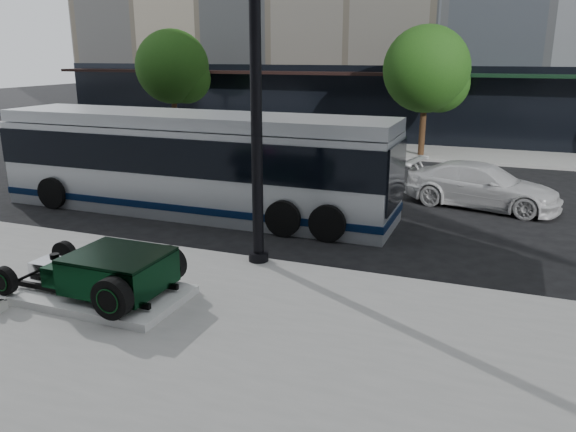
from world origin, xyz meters
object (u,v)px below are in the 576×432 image
at_px(hot_rod, 110,271).
at_px(white_sedan, 482,186).
at_px(lamppost, 256,91).
at_px(transit_bus, 193,162).

distance_m(hot_rod, white_sedan, 11.71).
xyz_separation_m(hot_rod, white_sedan, (6.10, 10.00, -0.02)).
bearing_deg(white_sedan, lamppost, 160.07).
height_order(transit_bus, white_sedan, transit_bus).
relative_size(hot_rod, lamppost, 0.40).
relative_size(hot_rod, white_sedan, 0.69).
bearing_deg(hot_rod, transit_bus, 106.67).
distance_m(hot_rod, transit_bus, 6.72).
bearing_deg(hot_rod, lamppost, 59.16).
distance_m(lamppost, white_sedan, 8.92).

